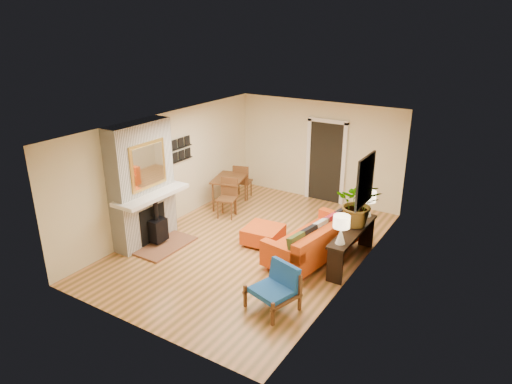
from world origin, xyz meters
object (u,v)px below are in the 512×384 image
console_table (353,237)px  sofa (316,241)px  ottoman (263,234)px  blue_chair (277,285)px  lamp_far (368,201)px  houseplant (359,203)px  dining_table (232,184)px  lamp_near (341,226)px

console_table → sofa: bearing=-165.3°
ottoman → blue_chair: 2.29m
lamp_far → houseplant: (-0.01, -0.55, 0.13)m
dining_table → sofa: bearing=-24.7°
ottoman → houseplant: bearing=12.5°
blue_chair → houseplant: (0.53, 2.25, 0.79)m
ottoman → lamp_near: size_ratio=1.52×
blue_chair → console_table: bearing=75.2°
blue_chair → console_table: blue_chair is taller
lamp_near → houseplant: bearing=90.6°
blue_chair → houseplant: houseplant is taller
sofa → dining_table: bearing=155.3°
lamp_near → ottoman: bearing=165.9°
lamp_near → lamp_far: (0.00, 1.45, 0.00)m
console_table → lamp_far: size_ratio=3.43×
console_table → lamp_near: bearing=-90.0°
lamp_near → lamp_far: bearing=90.0°
dining_table → lamp_far: 3.68m
blue_chair → lamp_far: size_ratio=1.63×
ottoman → lamp_near: (1.90, -0.47, 0.84)m
dining_table → console_table: bearing=-17.9°
ottoman → blue_chair: bearing=-53.3°
sofa → dining_table: dining_table is taller
ottoman → dining_table: bearing=141.7°
lamp_near → lamp_far: size_ratio=1.00×
ottoman → console_table: (1.90, 0.19, 0.36)m
sofa → blue_chair: size_ratio=2.60×
console_table → blue_chair: bearing=-104.8°
blue_chair → lamp_near: 1.60m
sofa → console_table: 0.74m
lamp_near → lamp_far: same height
lamp_far → sofa: bearing=-125.6°
lamp_far → ottoman: bearing=-152.9°
console_table → lamp_near: lamp_near is taller
houseplant → console_table: bearing=-87.5°
dining_table → blue_chair: bearing=-45.9°
sofa → ottoman: size_ratio=2.79×
console_table → dining_table: bearing=162.1°
houseplant → lamp_near: bearing=-89.4°
sofa → ottoman: (-1.21, -0.01, -0.16)m
lamp_near → lamp_far: 1.45m
sofa → console_table: bearing=14.7°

